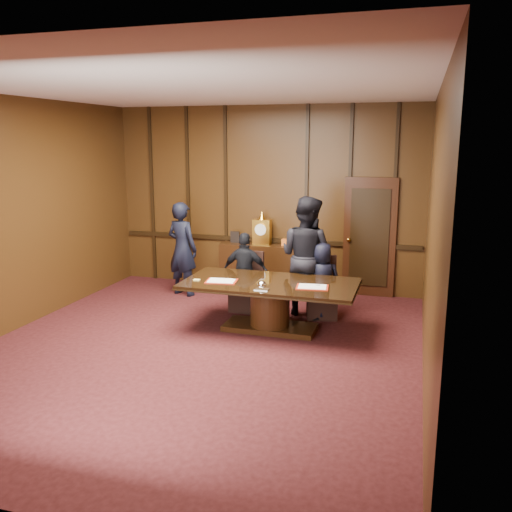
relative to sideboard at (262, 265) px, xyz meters
The scene contains 13 objects.
room 3.36m from the sideboard, 88.80° to the right, with size 7.00×7.04×3.50m.
sideboard is the anchor object (origin of this frame).
conference_table 2.29m from the sideboard, 70.86° to the right, with size 2.62×1.32×0.76m.
folder_left 2.37m from the sideboard, 89.05° to the right, with size 0.50×0.39×0.02m.
folder_right 2.71m from the sideboard, 58.23° to the right, with size 0.50×0.38×0.02m.
inkstand 2.74m from the sideboard, 73.97° to the right, with size 0.20×0.14×0.12m.
notepad 2.43m from the sideboard, 98.21° to the right, with size 0.10×0.07×0.01m, color #D8C569.
chair_left 1.30m from the sideboard, 85.49° to the right, with size 0.50×0.50×0.99m.
chair_right 1.90m from the sideboard, 42.65° to the right, with size 0.58×0.58×0.99m.
signatory_left 1.38m from the sideboard, 85.81° to the right, with size 0.79×0.33×1.35m, color black.
signatory_right 1.96m from the sideboard, 44.17° to the right, with size 0.61×0.40×1.26m, color black.
witness_left 1.57m from the sideboard, 150.92° to the right, with size 0.64×0.42×1.75m, color black.
witness_right 1.72m from the sideboard, 47.80° to the right, with size 0.96×0.75×1.97m, color black.
Camera 1 is at (2.81, -6.52, 2.85)m, focal length 38.00 mm.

